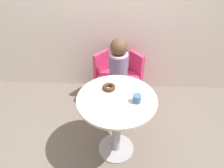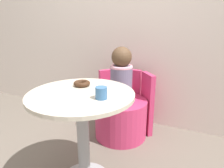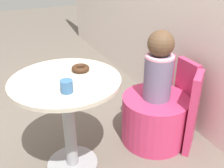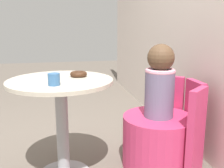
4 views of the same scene
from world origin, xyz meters
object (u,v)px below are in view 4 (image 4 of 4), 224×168
(cup, at_px, (54,79))
(round_table, at_px, (61,106))
(child_figure, at_px, (160,82))
(tub_chair, at_px, (157,141))
(donut, at_px, (79,74))

(cup, bearing_deg, round_table, 167.15)
(round_table, relative_size, child_figure, 1.32)
(tub_chair, bearing_deg, donut, -97.46)
(child_figure, bearing_deg, round_table, -90.01)
(cup, bearing_deg, donut, 145.70)
(child_figure, relative_size, donut, 4.51)
(child_figure, bearing_deg, donut, -97.46)
(cup, bearing_deg, tub_chair, 102.79)
(round_table, distance_m, child_figure, 0.72)
(round_table, distance_m, donut, 0.25)
(donut, xyz_separation_m, cup, (0.24, -0.17, 0.02))
(round_table, distance_m, tub_chair, 0.78)
(child_figure, xyz_separation_m, cup, (0.17, -0.75, 0.08))
(tub_chair, bearing_deg, cup, -77.21)
(round_table, relative_size, cup, 9.69)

